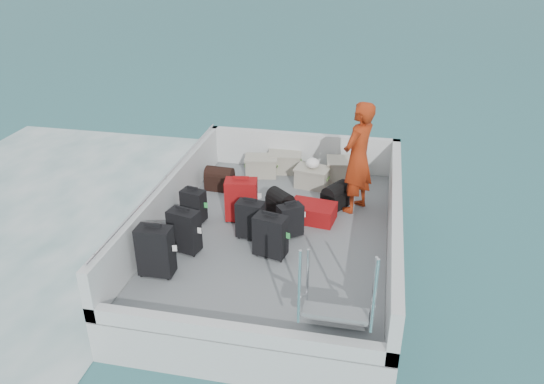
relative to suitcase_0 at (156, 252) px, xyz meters
The scene contains 23 objects.
ground 2.18m from the suitcase_0, 46.66° to the left, with size 160.00×160.00×0.00m, color #1A555B.
wake_foam 3.87m from the suitcase_0, 157.72° to the left, with size 10.00×10.00×0.00m, color white.
ferry_hull 2.06m from the suitcase_0, 46.66° to the left, with size 3.60×5.00×0.60m, color silver.
deck 1.98m from the suitcase_0, 46.66° to the left, with size 3.30×4.70×0.02m, color slate.
deck_fittings 2.01m from the suitcase_0, 33.08° to the left, with size 3.60×5.00×0.90m.
suitcase_0 is the anchor object (origin of this frame).
suitcase_1 0.64m from the suitcase_0, 74.84° to the left, with size 0.43×0.24×0.64m, color black.
suitcase_2 1.47m from the suitcase_0, 89.76° to the left, with size 0.36×0.22×0.53m, color black.
suitcase_4 1.53m from the suitcase_0, 49.45° to the left, with size 0.40×0.23×0.59m, color black.
suitcase_5 1.82m from the suitcase_0, 66.53° to the left, with size 0.49×0.30×0.68m, color #98110B.
suitcase_6 1.57m from the suitcase_0, 28.64° to the left, with size 0.45×0.26×0.62m, color black.
suitcase_7 2.04m from the suitcase_0, 40.10° to the left, with size 0.37×0.21×0.52m, color black.
suitcase_8 2.62m from the suitcase_0, 45.83° to the left, with size 0.46×0.70×0.28m, color #98110B.
duffel_0 2.65m from the suitcase_0, 88.52° to the left, with size 0.48×0.30×0.32m, color black, non-canonical shape.
duffel_1 2.35m from the suitcase_0, 56.69° to the left, with size 0.42×0.30×0.32m, color black, non-canonical shape.
duffel_2 3.21m from the suitcase_0, 48.29° to the left, with size 0.47×0.30×0.32m, color black, non-canonical shape.
crate_0 3.43m from the suitcase_0, 78.90° to the left, with size 0.56×0.39×0.34m, color #ABA895.
crate_1 3.77m from the suitcase_0, 73.76° to the left, with size 0.58×0.40×0.35m, color #ABA895.
crate_2 3.49m from the suitcase_0, 61.79° to the left, with size 0.55×0.38×0.33m, color #ABA895.
crate_3 4.07m from the suitcase_0, 57.08° to the left, with size 0.65×0.45×0.39m, color #ABA895.
yellow_bag 4.30m from the suitcase_0, 57.42° to the left, with size 0.28×0.26×0.22m, color gold.
white_bag 3.49m from the suitcase_0, 61.79° to the left, with size 0.24×0.24×0.18m, color white.
passenger 3.46m from the suitcase_0, 44.21° to the left, with size 0.67×0.43×1.82m, color red.
Camera 1 is at (1.34, -6.83, 4.78)m, focal length 35.00 mm.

